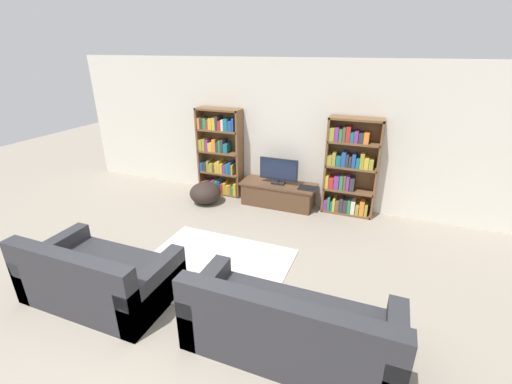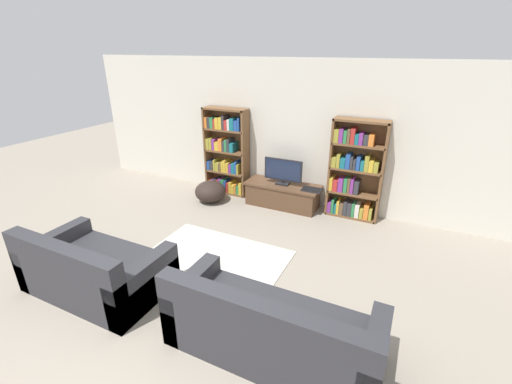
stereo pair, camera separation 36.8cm
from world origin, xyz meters
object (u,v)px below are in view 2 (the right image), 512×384
at_px(laptop, 312,190).
at_px(couch_left_sectional, 95,271).
at_px(couch_right_sofa, 271,330).
at_px(bookshelf_left, 226,153).
at_px(television, 283,171).
at_px(bookshelf_right, 354,172).
at_px(beanbag_ottoman, 210,191).
at_px(tv_stand, 282,195).

relative_size(laptop, couch_left_sectional, 0.21).
height_order(laptop, couch_right_sofa, couch_right_sofa).
bearing_deg(couch_right_sofa, laptop, 100.54).
xyz_separation_m(bookshelf_left, couch_right_sofa, (2.43, -3.34, -0.54)).
xyz_separation_m(bookshelf_left, television, (1.27, -0.16, -0.13)).
height_order(bookshelf_right, television, bookshelf_right).
bearing_deg(television, couch_left_sectional, -109.56).
relative_size(television, couch_right_sofa, 0.35).
distance_m(bookshelf_right, couch_right_sofa, 3.38).
bearing_deg(beanbag_ottoman, couch_right_sofa, -48.27).
distance_m(bookshelf_left, tv_stand, 1.41).
relative_size(tv_stand, television, 1.94).
height_order(bookshelf_left, tv_stand, bookshelf_left).
height_order(tv_stand, couch_left_sectional, couch_left_sectional).
xyz_separation_m(bookshelf_right, couch_right_sofa, (-0.07, -3.34, -0.53)).
distance_m(tv_stand, couch_right_sofa, 3.39).
relative_size(bookshelf_left, couch_left_sectional, 1.02).
bearing_deg(tv_stand, bookshelf_left, 173.42).
xyz_separation_m(television, couch_left_sectional, (-1.15, -3.23, -0.42)).
relative_size(bookshelf_right, tv_stand, 1.23).
relative_size(tv_stand, laptop, 4.05).
bearing_deg(tv_stand, bookshelf_right, 6.89).
bearing_deg(couch_right_sofa, tv_stand, 109.88).
height_order(bookshelf_right, tv_stand, bookshelf_right).
bearing_deg(couch_left_sectional, bookshelf_left, 92.13).
bearing_deg(television, laptop, -4.54).
distance_m(tv_stand, beanbag_ottoman, 1.38).
distance_m(laptop, couch_left_sectional, 3.62).
height_order(bookshelf_left, couch_left_sectional, bookshelf_left).
xyz_separation_m(bookshelf_left, tv_stand, (1.27, -0.15, -0.60)).
bearing_deg(television, tv_stand, 90.00).
bearing_deg(beanbag_ottoman, laptop, 10.88).
distance_m(bookshelf_right, television, 1.24).
relative_size(bookshelf_left, beanbag_ottoman, 2.89).
height_order(bookshelf_right, beanbag_ottoman, bookshelf_right).
distance_m(bookshelf_left, television, 1.29).
bearing_deg(couch_right_sofa, bookshelf_right, 88.81).
distance_m(television, laptop, 0.62).
distance_m(tv_stand, laptop, 0.62).
bearing_deg(couch_left_sectional, couch_right_sofa, 1.21).
xyz_separation_m(television, beanbag_ottoman, (-1.32, -0.41, -0.49)).
xyz_separation_m(bookshelf_left, beanbag_ottoman, (-0.05, -0.57, -0.62)).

